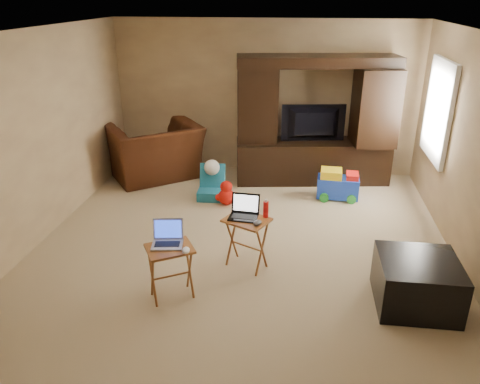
# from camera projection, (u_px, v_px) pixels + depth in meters

# --- Properties ---
(floor) EXTENTS (5.50, 5.50, 0.00)m
(floor) POSITION_uv_depth(u_px,v_px,m) (242.00, 245.00, 5.75)
(floor) COLOR beige
(floor) RESTS_ON ground
(ceiling) EXTENTS (5.50, 5.50, 0.00)m
(ceiling) POSITION_uv_depth(u_px,v_px,m) (243.00, 31.00, 4.77)
(ceiling) COLOR silver
(ceiling) RESTS_ON ground
(wall_back) EXTENTS (5.00, 0.00, 5.00)m
(wall_back) POSITION_uv_depth(u_px,v_px,m) (264.00, 98.00, 7.76)
(wall_back) COLOR tan
(wall_back) RESTS_ON ground
(wall_front) EXTENTS (5.00, 0.00, 5.00)m
(wall_front) POSITION_uv_depth(u_px,v_px,m) (181.00, 291.00, 2.76)
(wall_front) COLOR tan
(wall_front) RESTS_ON ground
(wall_left) EXTENTS (0.00, 5.50, 5.50)m
(wall_left) POSITION_uv_depth(u_px,v_px,m) (35.00, 140.00, 5.58)
(wall_left) COLOR tan
(wall_left) RESTS_ON ground
(wall_right) EXTENTS (0.00, 5.50, 5.50)m
(wall_right) POSITION_uv_depth(u_px,v_px,m) (476.00, 158.00, 4.94)
(wall_right) COLOR tan
(wall_right) RESTS_ON ground
(window_pane) EXTENTS (0.00, 1.20, 1.20)m
(window_pane) POSITION_uv_depth(u_px,v_px,m) (440.00, 110.00, 6.30)
(window_pane) COLOR white
(window_pane) RESTS_ON ground
(window_frame) EXTENTS (0.06, 1.14, 1.34)m
(window_frame) POSITION_uv_depth(u_px,v_px,m) (438.00, 110.00, 6.30)
(window_frame) COLOR white
(window_frame) RESTS_ON ground
(entertainment_center) EXTENTS (2.51, 0.97, 2.00)m
(entertainment_center) POSITION_uv_depth(u_px,v_px,m) (314.00, 121.00, 7.36)
(entertainment_center) COLOR black
(entertainment_center) RESTS_ON floor
(television) EXTENTS (1.02, 0.30, 0.58)m
(television) POSITION_uv_depth(u_px,v_px,m) (314.00, 124.00, 7.33)
(television) COLOR black
(television) RESTS_ON entertainment_center
(recliner) EXTENTS (1.84, 1.80, 0.90)m
(recliner) POSITION_uv_depth(u_px,v_px,m) (154.00, 151.00, 7.72)
(recliner) COLOR #411E0D
(recliner) RESTS_ON floor
(child_rocker) EXTENTS (0.40, 0.45, 0.50)m
(child_rocker) POSITION_uv_depth(u_px,v_px,m) (211.00, 183.00, 6.97)
(child_rocker) COLOR #17627F
(child_rocker) RESTS_ON floor
(plush_toy) EXTENTS (0.33, 0.28, 0.37)m
(plush_toy) POSITION_uv_depth(u_px,v_px,m) (226.00, 193.00, 6.79)
(plush_toy) COLOR red
(plush_toy) RESTS_ON floor
(push_toy) EXTENTS (0.64, 0.47, 0.46)m
(push_toy) POSITION_uv_depth(u_px,v_px,m) (338.00, 184.00, 6.98)
(push_toy) COLOR blue
(push_toy) RESTS_ON floor
(ottoman) EXTENTS (0.77, 0.77, 0.49)m
(ottoman) POSITION_uv_depth(u_px,v_px,m) (417.00, 283.00, 4.59)
(ottoman) COLOR black
(ottoman) RESTS_ON floor
(tray_table_left) EXTENTS (0.56, 0.53, 0.57)m
(tray_table_left) POSITION_uv_depth(u_px,v_px,m) (171.00, 272.00, 4.68)
(tray_table_left) COLOR #9D5A26
(tray_table_left) RESTS_ON floor
(tray_table_right) EXTENTS (0.57, 0.53, 0.60)m
(tray_table_right) POSITION_uv_depth(u_px,v_px,m) (247.00, 243.00, 5.21)
(tray_table_right) COLOR #955C24
(tray_table_right) RESTS_ON floor
(laptop_left) EXTENTS (0.34, 0.30, 0.24)m
(laptop_left) POSITION_uv_depth(u_px,v_px,m) (167.00, 235.00, 4.55)
(laptop_left) COLOR #AAAAAE
(laptop_left) RESTS_ON tray_table_left
(laptop_right) EXTENTS (0.33, 0.28, 0.24)m
(laptop_right) POSITION_uv_depth(u_px,v_px,m) (243.00, 208.00, 5.06)
(laptop_right) COLOR black
(laptop_right) RESTS_ON tray_table_right
(mouse_left) EXTENTS (0.09, 0.13, 0.05)m
(mouse_left) POSITION_uv_depth(u_px,v_px,m) (186.00, 250.00, 4.47)
(mouse_left) COLOR white
(mouse_left) RESTS_ON tray_table_left
(mouse_right) EXTENTS (0.12, 0.14, 0.05)m
(mouse_right) POSITION_uv_depth(u_px,v_px,m) (257.00, 223.00, 4.95)
(mouse_right) COLOR #3D3D42
(mouse_right) RESTS_ON tray_table_right
(water_bottle) EXTENTS (0.06, 0.06, 0.18)m
(water_bottle) POSITION_uv_depth(u_px,v_px,m) (266.00, 209.00, 5.10)
(water_bottle) COLOR red
(water_bottle) RESTS_ON tray_table_right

